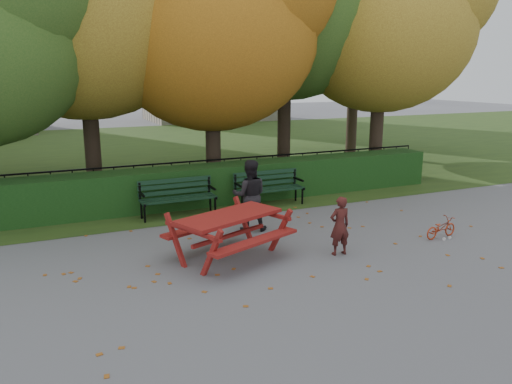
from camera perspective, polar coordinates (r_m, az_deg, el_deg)
name	(u,v)px	position (r m, az deg, el deg)	size (l,w,h in m)	color
ground	(301,258)	(9.31, 5.15, -7.53)	(90.00, 90.00, 0.00)	#5F5F63
grass_strip	(143,152)	(22.24, -12.79, 4.47)	(90.00, 90.00, 0.00)	#233815
building_right	(210,36)	(37.73, -5.33, 17.38)	(9.00, 6.00, 12.00)	#B5AB91
hedge	(217,184)	(13.12, -4.44, 0.93)	(13.00, 0.90, 1.00)	black
iron_fence	(207,177)	(13.85, -5.57, 1.73)	(14.00, 0.04, 1.02)	black
tree_c	(225,17)	(14.55, -3.56, 19.30)	(6.30, 6.00, 8.00)	black
tree_e	(396,16)	(17.27, 15.67, 18.77)	(6.09, 5.80, 8.16)	black
tree_g	(367,21)	(21.55, 12.53, 18.54)	(6.30, 6.00, 8.55)	black
bench_left	(177,194)	(11.99, -8.99, -0.28)	(1.80, 0.57, 0.88)	black
bench_right	(268,185)	(12.80, 1.42, 0.76)	(1.80, 0.57, 0.88)	black
picnic_table	(229,224)	(9.08, -3.08, -3.71)	(2.40, 2.18, 0.95)	maroon
leaf_pile	(254,211)	(12.22, -0.24, -2.16)	(1.20, 0.83, 0.08)	brown
leaf_scatter	(293,253)	(9.56, 4.27, -6.92)	(9.00, 5.70, 0.01)	brown
child	(340,226)	(9.41, 9.55, -3.83)	(0.41, 0.27, 1.12)	#411715
adult	(250,195)	(10.70, -0.73, -0.37)	(0.75, 0.59, 1.55)	black
bicycle	(441,228)	(11.00, 20.39, -3.85)	(0.29, 0.82, 0.43)	#A32B0F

